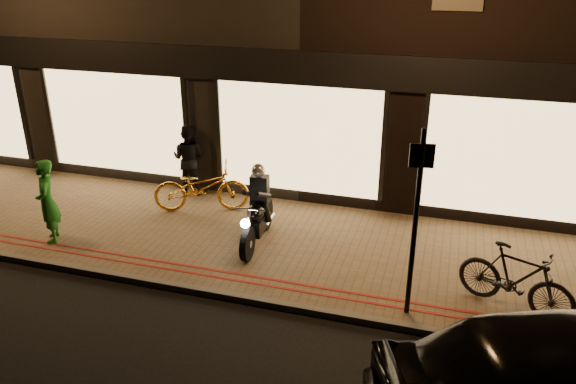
% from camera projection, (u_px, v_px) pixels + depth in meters
% --- Properties ---
extents(ground, '(90.00, 90.00, 0.00)m').
position_uv_depth(ground, '(232.00, 302.00, 9.30)').
color(ground, black).
rests_on(ground, ground).
extents(sidewalk, '(50.00, 4.00, 0.12)m').
position_uv_depth(sidewalk, '(271.00, 243.00, 11.04)').
color(sidewalk, brown).
rests_on(sidewalk, ground).
extents(kerb_stone, '(50.00, 0.14, 0.12)m').
position_uv_depth(kerb_stone, '(233.00, 297.00, 9.32)').
color(kerb_stone, '#59544C').
rests_on(kerb_stone, ground).
extents(red_kerb_lines, '(50.00, 0.26, 0.01)m').
position_uv_depth(red_kerb_lines, '(244.00, 278.00, 9.74)').
color(red_kerb_lines, maroon).
rests_on(red_kerb_lines, sidewalk).
extents(motorcycle, '(0.60, 1.94, 1.59)m').
position_uv_depth(motorcycle, '(258.00, 214.00, 10.72)').
color(motorcycle, black).
rests_on(motorcycle, sidewalk).
extents(sign_post, '(0.35, 0.09, 3.00)m').
position_uv_depth(sign_post, '(416.00, 215.00, 8.18)').
color(sign_post, black).
rests_on(sign_post, sidewalk).
extents(bicycle_gold, '(2.17, 1.40, 1.08)m').
position_uv_depth(bicycle_gold, '(201.00, 187.00, 12.12)').
color(bicycle_gold, orange).
rests_on(bicycle_gold, sidewalk).
extents(bicycle_dark, '(1.89, 1.19, 1.10)m').
position_uv_depth(bicycle_dark, '(516.00, 279.00, 8.69)').
color(bicycle_dark, black).
rests_on(bicycle_dark, sidewalk).
extents(person_green, '(0.66, 0.72, 1.66)m').
position_uv_depth(person_green, '(47.00, 201.00, 10.73)').
color(person_green, '#1B681C').
rests_on(person_green, sidewalk).
extents(person_dark, '(0.82, 0.64, 1.65)m').
position_uv_depth(person_dark, '(189.00, 159.00, 12.96)').
color(person_dark, black).
rests_on(person_dark, sidewalk).
extents(parked_car, '(5.02, 3.57, 1.59)m').
position_uv_depth(parked_car, '(576.00, 383.00, 6.41)').
color(parked_car, black).
rests_on(parked_car, ground).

